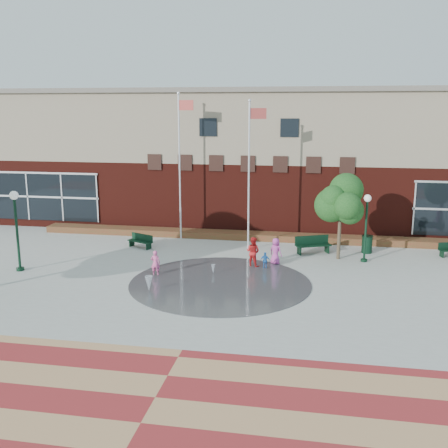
% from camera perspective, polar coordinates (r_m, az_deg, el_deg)
% --- Properties ---
extents(ground, '(120.00, 120.00, 0.00)m').
position_cam_1_polar(ground, '(21.62, -1.88, -9.01)').
color(ground, '#666056').
rests_on(ground, ground).
extents(plaza_concrete, '(46.00, 18.00, 0.01)m').
position_cam_1_polar(plaza_concrete, '(25.31, 0.00, -5.75)').
color(plaza_concrete, '#A8A8A0').
rests_on(plaza_concrete, ground).
extents(paver_band, '(46.00, 6.00, 0.01)m').
position_cam_1_polar(paver_band, '(15.51, -7.50, -18.25)').
color(paver_band, maroon).
rests_on(paver_band, ground).
extents(splash_pad, '(8.40, 8.40, 0.01)m').
position_cam_1_polar(splash_pad, '(24.38, -0.41, -6.47)').
color(splash_pad, '#383A3D').
rests_on(splash_pad, ground).
extents(library_building, '(44.40, 10.40, 9.20)m').
position_cam_1_polar(library_building, '(37.54, 3.63, 7.41)').
color(library_building, '#4B140E').
rests_on(library_building, ground).
extents(flower_bed, '(26.00, 1.20, 0.40)m').
position_cam_1_polar(flower_bed, '(32.53, 2.34, -1.65)').
color(flower_bed, maroon).
rests_on(flower_bed, ground).
extents(flagpole_left, '(1.03, 0.29, 8.89)m').
position_cam_1_polar(flagpole_left, '(31.87, -4.79, 7.07)').
color(flagpole_left, white).
rests_on(flagpole_left, ground).
extents(flagpole_right, '(0.98, 0.45, 8.43)m').
position_cam_1_polar(flagpole_right, '(29.21, 2.83, 6.14)').
color(flagpole_right, white).
rests_on(flagpole_right, ground).
extents(lamp_left, '(0.43, 0.43, 4.02)m').
position_cam_1_polar(lamp_left, '(27.52, -21.68, 0.22)').
color(lamp_left, black).
rests_on(lamp_left, ground).
extents(lamp_right, '(0.38, 0.38, 3.60)m').
position_cam_1_polar(lamp_right, '(28.15, 15.23, 0.37)').
color(lamp_right, black).
rests_on(lamp_right, ground).
extents(bench_left, '(1.65, 1.08, 0.81)m').
position_cam_1_polar(bench_left, '(30.74, -9.10, -2.13)').
color(bench_left, black).
rests_on(bench_left, ground).
extents(bench_mid, '(2.04, 1.30, 1.00)m').
position_cam_1_polar(bench_mid, '(29.56, 9.66, -2.61)').
color(bench_mid, black).
rests_on(bench_mid, ground).
extents(trash_can, '(0.62, 0.62, 1.01)m').
position_cam_1_polar(trash_can, '(30.30, 15.30, -2.14)').
color(trash_can, black).
rests_on(trash_can, ground).
extents(tree_mid, '(2.62, 2.62, 4.41)m').
position_cam_1_polar(tree_mid, '(28.15, 12.60, 2.54)').
color(tree_mid, '#403325').
rests_on(tree_mid, ground).
extents(water_jet_a, '(0.35, 0.35, 0.68)m').
position_cam_1_polar(water_jet_a, '(23.53, -8.15, -7.31)').
color(water_jet_a, white).
rests_on(water_jet_a, ground).
extents(water_jet_b, '(0.20, 0.20, 0.45)m').
position_cam_1_polar(water_jet_b, '(25.69, -1.18, -5.48)').
color(water_jet_b, white).
rests_on(water_jet_b, ground).
extents(child_splash, '(0.47, 0.33, 1.24)m').
position_cam_1_polar(child_splash, '(25.55, -7.47, -4.23)').
color(child_splash, '#EA599C').
rests_on(child_splash, ground).
extents(adult_red, '(0.91, 0.82, 1.54)m').
position_cam_1_polar(adult_red, '(26.78, 3.17, -3.03)').
color(adult_red, red).
rests_on(adult_red, ground).
extents(adult_pink, '(0.81, 0.72, 1.39)m').
position_cam_1_polar(adult_pink, '(27.26, 5.64, -2.97)').
color(adult_pink, '#C544A3').
rests_on(adult_pink, ground).
extents(child_blue, '(0.53, 0.25, 0.87)m').
position_cam_1_polar(child_blue, '(26.46, 4.51, -4.00)').
color(child_blue, blue).
rests_on(child_blue, ground).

